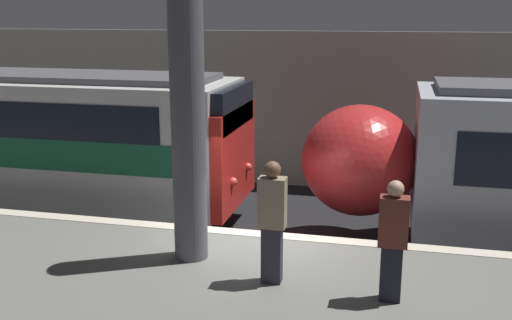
% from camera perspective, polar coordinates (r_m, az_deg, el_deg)
% --- Properties ---
extents(ground_plane, '(120.00, 120.00, 0.00)m').
position_cam_1_polar(ground_plane, '(11.01, 0.34, -12.21)').
color(ground_plane, black).
extents(station_rear_barrier, '(50.00, 0.15, 4.35)m').
position_cam_1_polar(station_rear_barrier, '(16.79, 5.62, 4.68)').
color(station_rear_barrier, '#B2AD9E').
rests_on(station_rear_barrier, ground).
extents(support_pillar_near, '(0.52, 0.52, 4.15)m').
position_cam_1_polar(support_pillar_near, '(8.98, -6.47, 3.18)').
color(support_pillar_near, '#56565B').
rests_on(support_pillar_near, platform).
extents(person_waiting, '(0.38, 0.24, 1.65)m').
position_cam_1_polar(person_waiting, '(8.05, 12.90, -7.28)').
color(person_waiting, black).
rests_on(person_waiting, platform).
extents(person_walking, '(0.38, 0.24, 1.77)m').
position_cam_1_polar(person_walking, '(8.35, 1.55, -5.63)').
color(person_walking, '#2D2D38').
rests_on(person_walking, platform).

